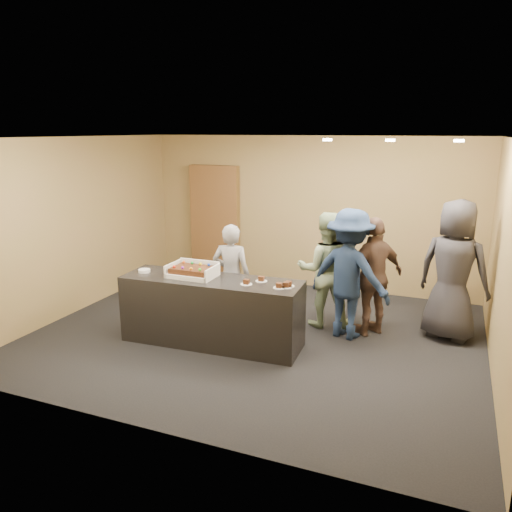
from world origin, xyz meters
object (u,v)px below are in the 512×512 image
(serving_counter, at_px, (212,311))
(plate_stack, at_px, (144,271))
(person_navy_man, at_px, (349,274))
(storage_cabinet, at_px, (215,222))
(cake_box, at_px, (193,273))
(person_brown_extra, at_px, (374,277))
(person_dark_suit, at_px, (454,271))
(sheet_cake, at_px, (192,270))
(person_server_grey, at_px, (231,276))
(person_sage_man, at_px, (325,270))

(serving_counter, xyz_separation_m, plate_stack, (-0.99, -0.06, 0.47))
(serving_counter, distance_m, plate_stack, 1.10)
(serving_counter, height_order, person_navy_man, person_navy_man)
(storage_cabinet, relative_size, cake_box, 3.48)
(plate_stack, height_order, person_navy_man, person_navy_man)
(storage_cabinet, bearing_deg, person_brown_extra, -27.79)
(cake_box, relative_size, person_dark_suit, 0.32)
(cake_box, relative_size, sheet_cake, 1.18)
(person_server_grey, xyz_separation_m, person_navy_man, (1.64, 0.28, 0.13))
(cake_box, xyz_separation_m, person_dark_suit, (3.22, 1.35, 0.02))
(person_server_grey, relative_size, person_dark_suit, 0.79)
(serving_counter, bearing_deg, cake_box, 172.43)
(person_server_grey, bearing_deg, person_dark_suit, -173.78)
(plate_stack, height_order, person_dark_suit, person_dark_suit)
(cake_box, height_order, sheet_cake, cake_box)
(plate_stack, relative_size, person_server_grey, 0.11)
(serving_counter, bearing_deg, person_brown_extra, 27.67)
(person_brown_extra, xyz_separation_m, person_dark_suit, (1.02, 0.23, 0.13))
(cake_box, distance_m, person_sage_man, 1.91)
(person_server_grey, bearing_deg, sheet_cake, 58.81)
(person_navy_man, xyz_separation_m, person_dark_suit, (1.31, 0.46, 0.07))
(sheet_cake, xyz_separation_m, plate_stack, (-0.72, -0.06, -0.08))
(cake_box, xyz_separation_m, sheet_cake, (-0.00, -0.02, 0.05))
(storage_cabinet, relative_size, person_brown_extra, 1.29)
(storage_cabinet, bearing_deg, person_dark_suit, -19.22)
(cake_box, relative_size, plate_stack, 3.83)
(cake_box, height_order, person_sage_man, person_sage_man)
(person_navy_man, bearing_deg, person_brown_extra, -126.89)
(person_server_grey, distance_m, person_navy_man, 1.66)
(plate_stack, xyz_separation_m, person_dark_suit, (3.94, 1.43, 0.04))
(person_navy_man, relative_size, person_brown_extra, 1.08)
(plate_stack, height_order, person_sage_man, person_sage_man)
(person_server_grey, height_order, person_brown_extra, person_brown_extra)
(person_navy_man, relative_size, person_dark_suit, 0.93)
(sheet_cake, height_order, person_brown_extra, person_brown_extra)
(person_sage_man, xyz_separation_m, person_dark_suit, (1.71, 0.18, 0.13))
(plate_stack, xyz_separation_m, person_brown_extra, (2.92, 1.20, -0.09))
(cake_box, bearing_deg, person_navy_man, 24.96)
(storage_cabinet, distance_m, person_server_grey, 2.64)
(sheet_cake, height_order, person_server_grey, person_server_grey)
(sheet_cake, relative_size, person_dark_suit, 0.27)
(serving_counter, height_order, person_brown_extra, person_brown_extra)
(sheet_cake, relative_size, person_server_grey, 0.35)
(person_brown_extra, distance_m, person_dark_suit, 1.05)
(storage_cabinet, distance_m, person_sage_man, 3.11)
(person_sage_man, distance_m, person_dark_suit, 1.72)
(storage_cabinet, xyz_separation_m, person_dark_suit, (4.31, -1.50, -0.11))
(sheet_cake, xyz_separation_m, person_brown_extra, (2.20, 1.14, -0.17))
(cake_box, height_order, person_navy_man, person_navy_man)
(storage_cabinet, relative_size, plate_stack, 13.32)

